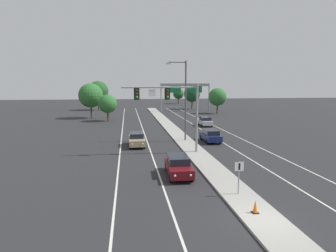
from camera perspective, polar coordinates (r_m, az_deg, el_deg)
The scene contains 21 objects.
ground_plane at distance 17.03m, azimuth 18.44°, elevation -17.46°, with size 260.00×260.00×0.00m, color #28282B.
median_island at distance 33.23m, azimuth 4.55°, elevation -4.27°, with size 2.40×110.00×0.15m, color #9E9B93.
lane_stripe_oncoming_center at distance 39.41m, azimuth -4.37°, elevation -2.39°, with size 0.14×100.00×0.01m, color silver.
lane_stripe_receding_center at distance 41.07m, azimuth 8.84°, elevation -2.03°, with size 0.14×100.00×0.01m, color silver.
edge_stripe_left at distance 39.34m, azimuth -9.18°, elevation -2.49°, with size 0.14×100.00×0.01m, color silver.
edge_stripe_right at distance 42.14m, azimuth 13.14°, elevation -1.89°, with size 0.14×100.00×0.01m, color silver.
overhead_signal_mast at distance 29.76m, azimuth 0.97°, elevation 4.57°, with size 7.91×0.44×7.20m.
median_sign_post at distance 19.50m, azimuth 13.84°, elevation -8.93°, with size 0.60×0.10×2.20m.
street_lamp_median at distance 36.53m, azimuth 3.15°, elevation 5.93°, with size 2.58×0.28×10.00m.
car_oncoming_darkred at distance 23.31m, azimuth 2.06°, elevation -7.81°, with size 1.93×4.51×1.58m.
car_oncoming_tan at distance 34.37m, azimuth -6.22°, elevation -2.61°, with size 1.84×4.48×1.58m.
car_receding_navy at distance 37.01m, azimuth 8.36°, elevation -1.87°, with size 1.85×4.48×1.58m.
car_receding_silver at distance 51.06m, azimuth 7.30°, elevation 0.93°, with size 1.85×4.48×1.58m.
traffic_cone_median_nose at distance 17.39m, azimuth 16.84°, elevation -15.00°, with size 0.36×0.36×0.74m.
highway_sign_gantry at distance 77.23m, azimuth 3.45°, elevation 7.42°, with size 13.28×0.42×7.50m.
tree_far_left_a at distance 63.87m, azimuth -15.00°, elevation 5.84°, with size 5.17×5.17×7.48m.
tree_far_right_c at distance 84.88m, azimuth 4.77°, elevation 6.33°, with size 4.71×4.71×6.82m.
tree_far_right_a at distance 108.46m, azimuth 2.07°, elevation 6.39°, with size 3.97×3.97×5.74m.
tree_far_left_c at distance 58.04m, azimuth -11.84°, elevation 4.30°, with size 3.65×3.65×5.28m.
tree_far_right_b at distance 72.77m, azimuth 9.74°, elevation 5.69°, with size 4.40×4.40×6.37m.
tree_far_left_b at distance 83.69m, azimuth -13.61°, elevation 6.71°, with size 5.65×5.65×8.17m.
Camera 1 is at (-7.11, -13.66, 7.27)m, focal length 30.88 mm.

